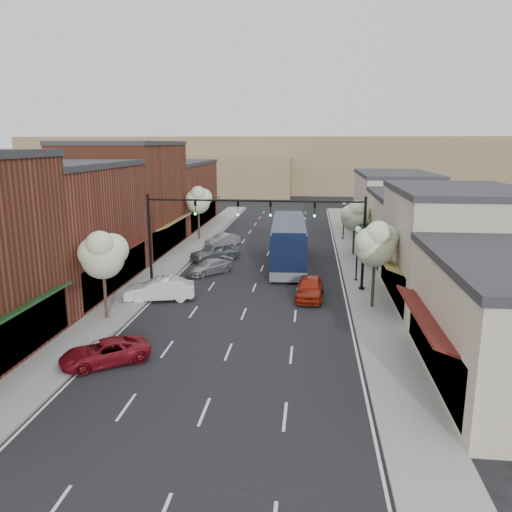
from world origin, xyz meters
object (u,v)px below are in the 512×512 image
(red_hatchback, at_px, (310,288))
(parked_car_e, at_px, (223,240))
(tree_left_near, at_px, (103,254))
(parked_car_a, at_px, (105,352))
(signal_mast_right, at_px, (331,229))
(tree_left_far, at_px, (199,200))
(coach_bus, at_px, (288,242))
(signal_mast_left, at_px, (180,226))
(tree_right_far, at_px, (355,215))
(parked_car_b, at_px, (160,289))
(parked_car_d, at_px, (215,252))
(lamp_post_near, at_px, (358,245))
(parked_car_c, at_px, (209,267))
(lamp_post_far, at_px, (344,214))
(tree_right_near, at_px, (376,243))

(red_hatchback, bearing_deg, parked_car_e, 120.91)
(tree_left_near, bearing_deg, parked_car_a, -68.20)
(signal_mast_right, distance_m, tree_left_far, 22.68)
(coach_bus, bearing_deg, parked_car_a, -113.10)
(signal_mast_left, height_order, tree_right_far, signal_mast_left)
(parked_car_b, xyz_separation_m, parked_car_d, (1.53, 12.37, 0.03))
(coach_bus, height_order, parked_car_d, coach_bus)
(coach_bus, relative_size, red_hatchback, 2.90)
(red_hatchback, relative_size, parked_car_e, 1.16)
(lamp_post_near, height_order, parked_car_c, lamp_post_near)
(tree_left_near, bearing_deg, parked_car_d, 77.86)
(red_hatchback, distance_m, parked_car_c, 10.25)
(tree_left_near, xyz_separation_m, parked_car_a, (2.40, -6.00, -3.62))
(lamp_post_far, bearing_deg, signal_mast_left, -123.86)
(signal_mast_left, bearing_deg, lamp_post_far, 56.14)
(parked_car_d, bearing_deg, parked_car_a, -44.40)
(parked_car_e, bearing_deg, parked_car_b, -52.77)
(lamp_post_far, xyz_separation_m, coach_bus, (-5.59, -12.44, -0.91))
(lamp_post_far, bearing_deg, signal_mast_right, -96.22)
(tree_left_far, distance_m, parked_car_a, 32.34)
(tree_left_near, height_order, coach_bus, tree_left_near)
(lamp_post_near, relative_size, lamp_post_far, 1.00)
(parked_car_c, bearing_deg, signal_mast_left, -70.64)
(parked_car_b, relative_size, parked_car_d, 1.00)
(signal_mast_right, height_order, tree_right_far, signal_mast_right)
(tree_left_near, bearing_deg, signal_mast_right, 30.14)
(coach_bus, relative_size, parked_car_a, 3.07)
(tree_left_far, distance_m, lamp_post_far, 16.26)
(tree_right_far, distance_m, tree_left_far, 17.66)
(tree_right_near, distance_m, coach_bus, 13.35)
(coach_bus, bearing_deg, lamp_post_far, 63.13)
(signal_mast_left, relative_size, lamp_post_far, 1.85)
(tree_left_near, xyz_separation_m, red_hatchback, (12.44, 5.82, -3.44))
(signal_mast_left, distance_m, parked_car_b, 5.40)
(tree_left_near, height_order, red_hatchback, tree_left_near)
(tree_left_near, distance_m, coach_bus, 18.92)
(tree_left_far, xyz_separation_m, parked_car_a, (2.40, -32.00, -4.00))
(signal_mast_left, height_order, parked_car_a, signal_mast_left)
(parked_car_d, bearing_deg, tree_right_near, 4.39)
(coach_bus, relative_size, parked_car_b, 2.78)
(tree_right_far, distance_m, lamp_post_near, 9.51)
(coach_bus, bearing_deg, tree_right_far, 32.86)
(lamp_post_near, bearing_deg, tree_left_near, -146.67)
(tree_right_far, bearing_deg, tree_left_far, 160.13)
(signal_mast_left, relative_size, parked_car_c, 1.97)
(signal_mast_left, relative_size, tree_left_near, 1.44)
(tree_right_far, distance_m, coach_bus, 7.78)
(lamp_post_near, relative_size, parked_car_b, 0.93)
(tree_left_far, distance_m, parked_car_c, 15.38)
(parked_car_e, bearing_deg, tree_right_far, 26.73)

